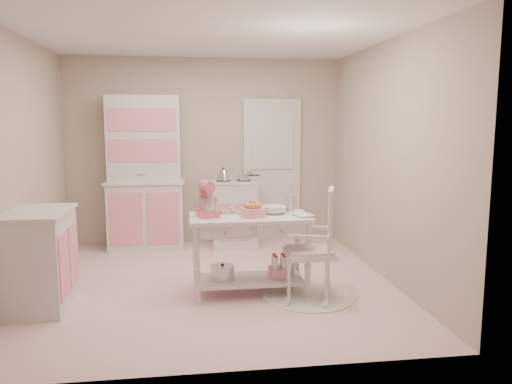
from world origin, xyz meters
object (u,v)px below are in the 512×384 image
Objects in this scene: work_table at (250,255)px; bread_basket at (253,212)px; base_cabinet at (41,259)px; stand_mixer at (207,200)px; rocking_chair at (309,243)px; stove at (234,213)px; hutch at (145,173)px.

bread_basket is (0.02, -0.05, 0.45)m from work_table.
stand_mixer is at bearing 4.77° from base_cabinet.
bread_basket is at bearing -68.20° from work_table.
work_table is (-0.57, 0.19, -0.15)m from rocking_chair.
work_table is (-0.02, -1.93, -0.06)m from stove.
rocking_chair is at bearing -14.22° from bread_basket.
hutch is 2.39m from work_table.
hutch is 2.83m from rocking_chair.
stand_mixer is 0.46m from bread_basket.
hutch reaches higher than work_table.
stove is 0.77× the size of work_table.
rocking_chair is 0.92× the size of work_table.
hutch reaches higher than base_cabinet.
stand_mixer is at bearing 170.96° from bread_basket.
stand_mixer is (-0.99, 0.21, 0.42)m from rocking_chair.
stove is at bearing -2.39° from hutch.
stand_mixer reaches higher than work_table.
hutch is 1.89× the size of rocking_chair.
stove is at bearing 90.09° from bread_basket.
base_cabinet is (-2.00, -2.04, 0.00)m from stove.
hutch is at bearing 68.95° from base_cabinet.
rocking_chair is (0.55, -2.12, 0.09)m from stove.
hutch reaches higher than stand_mixer.
work_table is (1.99, 0.11, -0.06)m from base_cabinet.
hutch is 2.26× the size of stove.
base_cabinet is at bearing -111.05° from hutch.
stove is 1.93m from work_table.
stove and base_cabinet have the same top height.
stand_mixer reaches higher than stove.
stand_mixer is at bearing -68.71° from hutch.
rocking_chair is (1.75, -2.17, -0.49)m from hutch.
stand_mixer reaches higher than rocking_chair.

